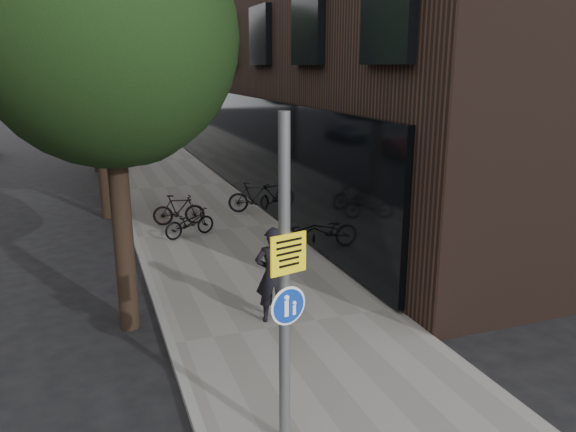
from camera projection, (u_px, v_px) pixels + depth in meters
name	position (u px, v px, depth m)	size (l,w,h in m)	color
sidewalk	(213.00, 232.00, 16.63)	(4.50, 60.00, 0.12)	slate
curb_edge	(135.00, 240.00, 15.89)	(0.15, 60.00, 0.13)	slate
street_tree_near	(112.00, 49.00, 9.54)	(4.40, 4.40, 7.50)	black
street_tree_mid	(96.00, 56.00, 17.25)	(5.00, 5.00, 7.80)	black
street_tree_far	(90.00, 59.00, 25.42)	(5.00, 5.00, 7.80)	black
signpost	(284.00, 288.00, 6.73)	(0.48, 0.15, 4.23)	#595B5E
pedestrian	(273.00, 275.00, 10.48)	(0.68, 0.44, 1.86)	black
parked_bike_facade_near	(301.00, 234.00, 14.62)	(0.63, 1.81, 0.95)	black
parked_bike_facade_far	(254.00, 197.00, 18.52)	(0.48, 1.71, 1.02)	black
parked_bike_curb_near	(189.00, 223.00, 15.89)	(0.54, 1.55, 0.82)	black
parked_bike_curb_far	(179.00, 210.00, 17.07)	(0.44, 1.56, 0.94)	black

